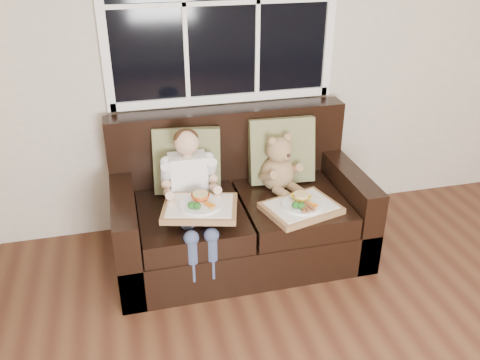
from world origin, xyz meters
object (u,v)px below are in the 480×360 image
object	(u,v)px
teddy_bear	(278,167)
tray_left	(200,207)
child	(191,185)
tray_right	(301,207)
loveseat	(238,212)

from	to	relation	value
teddy_bear	tray_left	distance (m)	0.70
child	tray_left	distance (m)	0.20
tray_left	tray_right	bearing A→B (deg)	15.05
teddy_bear	tray_right	world-z (taller)	teddy_bear
tray_left	tray_right	size ratio (longest dim) A/B	0.98
tray_right	teddy_bear	bearing A→B (deg)	83.74
child	teddy_bear	size ratio (longest dim) A/B	1.90
loveseat	tray_left	bearing A→B (deg)	-135.50
tray_left	tray_right	distance (m)	0.67
loveseat	child	world-z (taller)	child
tray_right	tray_left	bearing A→B (deg)	164.96
loveseat	tray_right	xyz separation A→B (m)	(0.35, -0.31, 0.17)
teddy_bear	tray_right	bearing A→B (deg)	-98.78
child	tray_right	world-z (taller)	child
loveseat	child	xyz separation A→B (m)	(-0.34, -0.12, 0.32)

